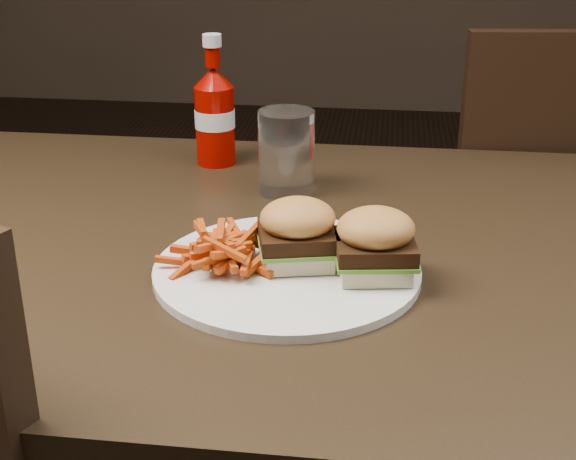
# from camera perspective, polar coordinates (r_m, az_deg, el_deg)

# --- Properties ---
(dining_table) EXTENTS (1.20, 0.80, 0.04)m
(dining_table) POSITION_cam_1_polar(r_m,az_deg,el_deg) (1.00, -4.12, -1.56)
(dining_table) COLOR black
(dining_table) RESTS_ON ground
(chair_far) EXTENTS (0.52, 0.52, 0.05)m
(chair_far) POSITION_cam_1_polar(r_m,az_deg,el_deg) (1.74, 17.36, -2.28)
(chair_far) COLOR black
(chair_far) RESTS_ON ground
(plate) EXTENTS (0.30, 0.30, 0.01)m
(plate) POSITION_cam_1_polar(r_m,az_deg,el_deg) (0.90, -0.08, -2.89)
(plate) COLOR white
(plate) RESTS_ON dining_table
(sandwich_half_a) EXTENTS (0.09, 0.09, 0.02)m
(sandwich_half_a) POSITION_cam_1_polar(r_m,az_deg,el_deg) (0.90, 0.68, -1.74)
(sandwich_half_a) COLOR beige
(sandwich_half_a) RESTS_ON plate
(sandwich_half_b) EXTENTS (0.08, 0.08, 0.02)m
(sandwich_half_b) POSITION_cam_1_polar(r_m,az_deg,el_deg) (0.88, 6.15, -2.53)
(sandwich_half_b) COLOR beige
(sandwich_half_b) RESTS_ON plate
(fries_pile) EXTENTS (0.13, 0.13, 0.04)m
(fries_pile) POSITION_cam_1_polar(r_m,az_deg,el_deg) (0.89, -4.71, -1.14)
(fries_pile) COLOR #AC4E16
(fries_pile) RESTS_ON plate
(ketchup_bottle) EXTENTS (0.06, 0.06, 0.12)m
(ketchup_bottle) POSITION_cam_1_polar(r_m,az_deg,el_deg) (1.25, -5.21, 7.39)
(ketchup_bottle) COLOR #920500
(ketchup_bottle) RESTS_ON dining_table
(tumbler) EXTENTS (0.10, 0.10, 0.12)m
(tumbler) POSITION_cam_1_polar(r_m,az_deg,el_deg) (1.12, -0.12, 5.40)
(tumbler) COLOR white
(tumbler) RESTS_ON dining_table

